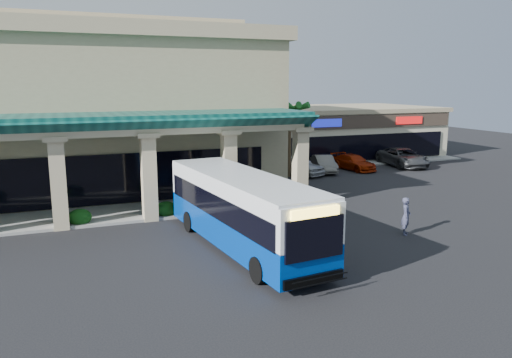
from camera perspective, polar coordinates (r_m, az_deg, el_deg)
name	(u,v)px	position (r m, az deg, el deg)	size (l,w,h in m)	color
ground	(235,241)	(23.56, -2.43, -7.15)	(110.00, 110.00, 0.00)	black
main_building	(45,107)	(37.18, -22.94, 7.56)	(30.80, 14.80, 11.35)	tan
arcade	(47,169)	(28.30, -22.76, 1.01)	(30.00, 6.20, 5.70)	#0B433F
strip_mall	(322,131)	(52.03, 7.53, 5.47)	(22.50, 12.50, 4.90)	beige
palm_0	(295,140)	(36.08, 4.48, 4.52)	(2.40, 2.40, 6.60)	#185B1E
palm_1	(289,140)	(39.24, 3.84, 4.45)	(2.40, 2.40, 5.80)	#185B1E
broadleaf_tree	(243,141)	(43.10, -1.46, 4.39)	(2.60, 2.60, 4.81)	#0C340C
transit_bus	(242,212)	(22.19, -1.58, -3.81)	(2.77, 11.89, 3.32)	#00339C
pedestrian	(406,216)	(25.42, 16.77, -4.09)	(0.67, 0.44, 1.85)	#3B3D59
car_silver	(298,165)	(40.36, 4.80, 1.61)	(1.90, 4.72, 1.61)	#B1B1B2
car_white	(324,164)	(41.84, 7.75, 1.73)	(1.48, 4.23, 1.40)	#67635D
car_red	(354,162)	(43.37, 11.10, 1.89)	(1.82, 4.47, 1.30)	#911E03
car_gray	(403,157)	(46.27, 16.43, 2.39)	(2.66, 5.76, 1.60)	#424346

